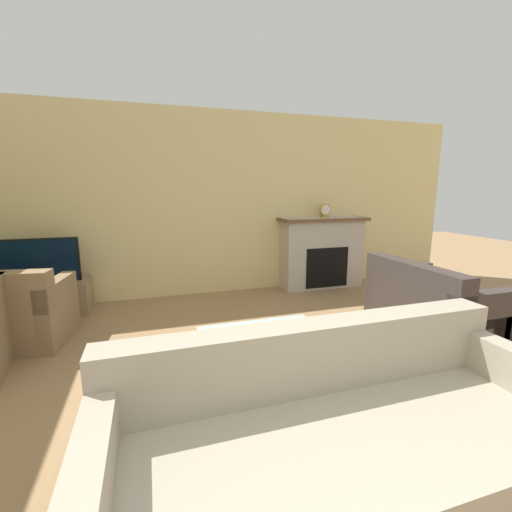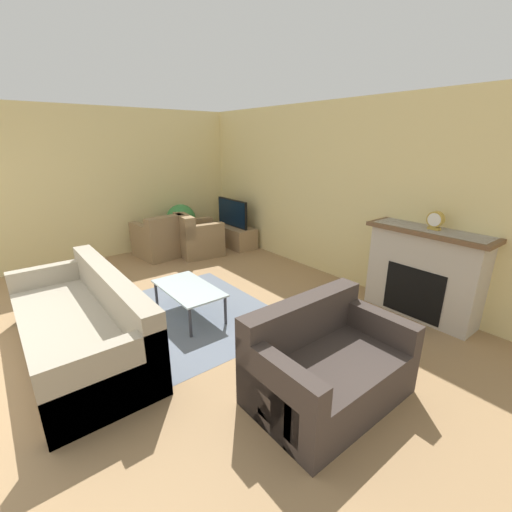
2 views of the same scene
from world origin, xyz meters
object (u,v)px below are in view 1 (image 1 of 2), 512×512
at_px(couch_loveseat, 432,309).
at_px(mantel_clock, 325,210).
at_px(armchair_accent, 28,315).
at_px(coffee_table, 261,336).
at_px(tv, 37,261).
at_px(couch_sectional, 341,445).

relative_size(couch_loveseat, mantel_clock, 6.08).
height_order(armchair_accent, coffee_table, armchair_accent).
height_order(tv, couch_loveseat, tv).
relative_size(coffee_table, mantel_clock, 4.69).
relative_size(tv, coffee_table, 0.94).
bearing_deg(coffee_table, armchair_accent, 148.14).
relative_size(couch_sectional, couch_loveseat, 1.80).
bearing_deg(armchair_accent, couch_loveseat, 173.80).
bearing_deg(coffee_table, couch_loveseat, 6.54).
height_order(tv, mantel_clock, mantel_clock).
bearing_deg(couch_loveseat, coffee_table, 96.54).
height_order(tv, couch_sectional, tv).
relative_size(couch_loveseat, armchair_accent, 1.54).
bearing_deg(coffee_table, tv, 135.02).
xyz_separation_m(couch_sectional, couch_loveseat, (2.02, 1.47, 0.01)).
relative_size(tv, couch_loveseat, 0.73).
xyz_separation_m(tv, armchair_accent, (0.12, -0.90, -0.40)).
distance_m(armchair_accent, mantel_clock, 4.15).
bearing_deg(couch_sectional, tv, 122.82).
distance_m(couch_loveseat, armchair_accent, 4.25).
bearing_deg(mantel_clock, coffee_table, -128.32).
bearing_deg(couch_sectional, coffee_table, 90.68).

